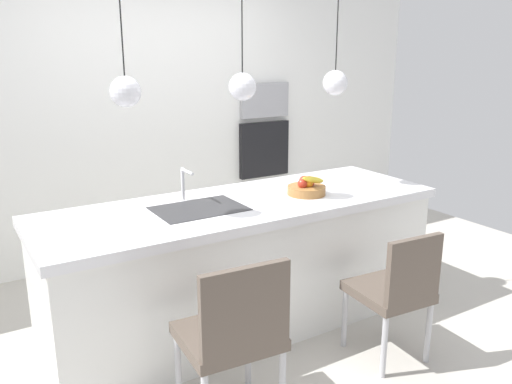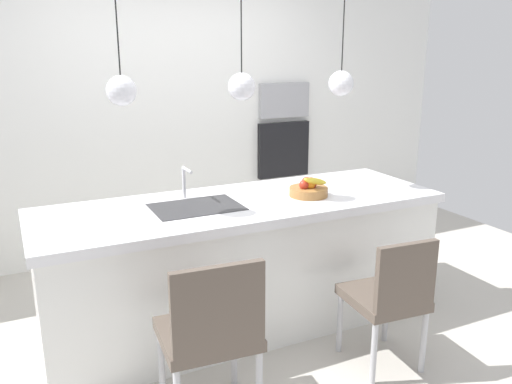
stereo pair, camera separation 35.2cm
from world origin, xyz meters
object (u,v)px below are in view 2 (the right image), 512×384
fruit_bowl (309,189)px  chair_middle (389,295)px  microwave (284,100)px  oven (283,149)px  chair_near (211,330)px

fruit_bowl → chair_middle: 0.92m
microwave → chair_middle: bearing=-104.2°
microwave → oven: size_ratio=0.96×
microwave → chair_middle: (-0.62, -2.45, -0.90)m
chair_near → chair_middle: chair_near is taller
fruit_bowl → chair_near: size_ratio=0.29×
chair_near → chair_middle: (1.12, 0.00, -0.05)m
microwave → chair_near: microwave is taller
chair_middle → oven: bearing=75.8°
oven → chair_middle: 2.56m
chair_near → fruit_bowl: bearing=37.5°
fruit_bowl → oven: oven is taller
oven → chair_middle: size_ratio=0.66×
microwave → chair_near: (-1.74, -2.46, -0.85)m
oven → chair_middle: bearing=-104.2°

